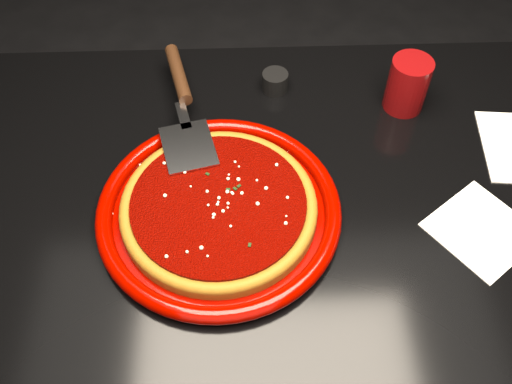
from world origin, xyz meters
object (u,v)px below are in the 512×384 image
table (286,306)px  cup (408,85)px  pizza_server (184,105)px  ramekin (275,82)px  plate (219,210)px

table → cup: bearing=45.7°
pizza_server → cup: size_ratio=3.48×
pizza_server → cup: bearing=-8.4°
table → cup: cup is taller
cup → ramekin: 0.24m
table → ramekin: (-0.02, 0.27, 0.39)m
pizza_server → ramekin: pizza_server is taller
plate → cup: 0.42m
table → ramekin: ramekin is taller
ramekin → table: bearing=-86.0°
table → pizza_server: 0.50m
pizza_server → plate: bearing=-87.0°
table → pizza_server: bearing=134.8°
plate → pizza_server: (-0.06, 0.20, 0.03)m
cup → ramekin: (-0.24, 0.05, -0.03)m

